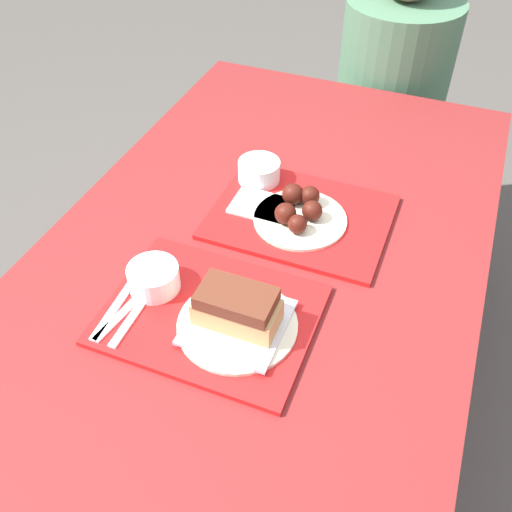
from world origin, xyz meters
name	(u,v)px	position (x,y,z in m)	size (l,w,h in m)	color
ground_plane	(251,442)	(0.00, 0.00, 0.00)	(12.00, 12.00, 0.00)	#4C4742
picnic_table	(249,296)	(0.00, 0.00, 0.66)	(0.96, 1.79, 0.75)	maroon
picnic_bench_far	(357,152)	(0.00, 1.12, 0.36)	(0.91, 0.28, 0.42)	maroon
tray_near	(210,314)	(-0.02, -0.15, 0.75)	(0.41, 0.32, 0.01)	red
tray_far	(301,217)	(0.05, 0.20, 0.75)	(0.41, 0.32, 0.01)	red
bowl_coleslaw_near	(154,277)	(-0.16, -0.13, 0.79)	(0.10, 0.10, 0.05)	white
brisket_sandwich_plate	(237,314)	(0.04, -0.16, 0.79)	(0.23, 0.23, 0.09)	beige
plastic_fork_near	(124,311)	(-0.18, -0.21, 0.76)	(0.04, 0.17, 0.00)	white
plastic_knife_near	(134,314)	(-0.16, -0.21, 0.76)	(0.02, 0.17, 0.00)	white
plastic_spoon_near	(115,308)	(-0.20, -0.21, 0.76)	(0.03, 0.17, 0.00)	white
condiment_packet	(226,287)	(-0.02, -0.08, 0.76)	(0.04, 0.03, 0.01)	#3F3F47
bowl_coleslaw_far	(259,170)	(-0.09, 0.30, 0.79)	(0.10, 0.10, 0.05)	white
wings_plate_far	(299,211)	(0.05, 0.19, 0.78)	(0.22, 0.22, 0.06)	beige
napkin_far	(263,206)	(-0.04, 0.20, 0.76)	(0.15, 0.10, 0.01)	white
person_seated_across	(394,71)	(0.09, 1.12, 0.71)	(0.38, 0.38, 0.72)	#477051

